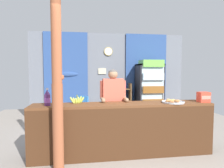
{
  "coord_description": "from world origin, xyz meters",
  "views": [
    {
      "loc": [
        -0.77,
        -2.9,
        1.53
      ],
      "look_at": [
        -0.21,
        0.97,
        1.26
      ],
      "focal_mm": 30.7,
      "sensor_mm": 36.0,
      "label": 1
    }
  ],
  "objects_px": {
    "plastic_lawn_chair": "(79,110)",
    "soda_bottle_lime_soda": "(55,98)",
    "stall_counter": "(124,125)",
    "pastry_tray": "(173,102)",
    "soda_bottle_grape_soda": "(47,98)",
    "shopkeeper": "(113,98)",
    "drink_fridge": "(150,88)",
    "snack_box_crackers": "(204,97)",
    "timber_post": "(57,88)",
    "banana_bunch": "(77,100)",
    "bottle_shelf_rack": "(123,101)"
  },
  "relations": [
    {
      "from": "shopkeeper",
      "to": "drink_fridge",
      "type": "bearing_deg",
      "value": 51.54
    },
    {
      "from": "stall_counter",
      "to": "bottle_shelf_rack",
      "type": "xyz_separation_m",
      "value": [
        0.47,
        2.41,
        0.03
      ]
    },
    {
      "from": "bottle_shelf_rack",
      "to": "snack_box_crackers",
      "type": "distance_m",
      "value": 2.63
    },
    {
      "from": "stall_counter",
      "to": "pastry_tray",
      "type": "relative_size",
      "value": 7.89
    },
    {
      "from": "stall_counter",
      "to": "soda_bottle_grape_soda",
      "type": "bearing_deg",
      "value": 176.85
    },
    {
      "from": "plastic_lawn_chair",
      "to": "soda_bottle_grape_soda",
      "type": "distance_m",
      "value": 1.93
    },
    {
      "from": "soda_bottle_lime_soda",
      "to": "banana_bunch",
      "type": "xyz_separation_m",
      "value": [
        0.39,
        0.01,
        -0.05
      ]
    },
    {
      "from": "stall_counter",
      "to": "pastry_tray",
      "type": "xyz_separation_m",
      "value": [
        0.92,
        0.04,
        0.39
      ]
    },
    {
      "from": "timber_post",
      "to": "snack_box_crackers",
      "type": "height_order",
      "value": "timber_post"
    },
    {
      "from": "snack_box_crackers",
      "to": "bottle_shelf_rack",
      "type": "bearing_deg",
      "value": 114.14
    },
    {
      "from": "soda_bottle_lime_soda",
      "to": "snack_box_crackers",
      "type": "relative_size",
      "value": 1.26
    },
    {
      "from": "snack_box_crackers",
      "to": "shopkeeper",
      "type": "bearing_deg",
      "value": 164.75
    },
    {
      "from": "shopkeeper",
      "to": "plastic_lawn_chair",
      "type": "bearing_deg",
      "value": 117.65
    },
    {
      "from": "plastic_lawn_chair",
      "to": "soda_bottle_lime_soda",
      "type": "xyz_separation_m",
      "value": [
        -0.37,
        -1.64,
        0.56
      ]
    },
    {
      "from": "bottle_shelf_rack",
      "to": "banana_bunch",
      "type": "height_order",
      "value": "bottle_shelf_rack"
    },
    {
      "from": "pastry_tray",
      "to": "banana_bunch",
      "type": "xyz_separation_m",
      "value": [
        -1.74,
        0.19,
        0.04
      ]
    },
    {
      "from": "timber_post",
      "to": "banana_bunch",
      "type": "distance_m",
      "value": 0.63
    },
    {
      "from": "drink_fridge",
      "to": "pastry_tray",
      "type": "xyz_separation_m",
      "value": [
        -0.32,
        -2.18,
        -0.05
      ]
    },
    {
      "from": "plastic_lawn_chair",
      "to": "shopkeeper",
      "type": "distance_m",
      "value": 1.61
    },
    {
      "from": "plastic_lawn_chair",
      "to": "soda_bottle_lime_soda",
      "type": "distance_m",
      "value": 1.77
    },
    {
      "from": "soda_bottle_grape_soda",
      "to": "timber_post",
      "type": "bearing_deg",
      "value": -58.09
    },
    {
      "from": "soda_bottle_grape_soda",
      "to": "pastry_tray",
      "type": "distance_m",
      "value": 2.23
    },
    {
      "from": "soda_bottle_lime_soda",
      "to": "snack_box_crackers",
      "type": "distance_m",
      "value": 2.74
    },
    {
      "from": "stall_counter",
      "to": "timber_post",
      "type": "height_order",
      "value": "timber_post"
    },
    {
      "from": "timber_post",
      "to": "pastry_tray",
      "type": "height_order",
      "value": "timber_post"
    },
    {
      "from": "stall_counter",
      "to": "banana_bunch",
      "type": "height_order",
      "value": "banana_bunch"
    },
    {
      "from": "snack_box_crackers",
      "to": "pastry_tray",
      "type": "xyz_separation_m",
      "value": [
        -0.61,
        -0.01,
        -0.07
      ]
    },
    {
      "from": "bottle_shelf_rack",
      "to": "pastry_tray",
      "type": "relative_size",
      "value": 2.81
    },
    {
      "from": "soda_bottle_lime_soda",
      "to": "pastry_tray",
      "type": "bearing_deg",
      "value": -4.77
    },
    {
      "from": "timber_post",
      "to": "soda_bottle_lime_soda",
      "type": "relative_size",
      "value": 10.56
    },
    {
      "from": "plastic_lawn_chair",
      "to": "snack_box_crackers",
      "type": "xyz_separation_m",
      "value": [
        2.37,
        -1.81,
        0.55
      ]
    },
    {
      "from": "stall_counter",
      "to": "drink_fridge",
      "type": "bearing_deg",
      "value": 60.76
    },
    {
      "from": "snack_box_crackers",
      "to": "drink_fridge",
      "type": "bearing_deg",
      "value": 97.65
    },
    {
      "from": "pastry_tray",
      "to": "snack_box_crackers",
      "type": "bearing_deg",
      "value": 0.61
    },
    {
      "from": "stall_counter",
      "to": "soda_bottle_grape_soda",
      "type": "xyz_separation_m",
      "value": [
        -1.31,
        0.07,
        0.5
      ]
    },
    {
      "from": "plastic_lawn_chair",
      "to": "pastry_tray",
      "type": "distance_m",
      "value": 2.57
    },
    {
      "from": "soda_bottle_grape_soda",
      "to": "shopkeeper",
      "type": "bearing_deg",
      "value": 19.67
    },
    {
      "from": "drink_fridge",
      "to": "banana_bunch",
      "type": "distance_m",
      "value": 2.86
    },
    {
      "from": "shopkeeper",
      "to": "bottle_shelf_rack",
      "type": "bearing_deg",
      "value": 72.72
    },
    {
      "from": "shopkeeper",
      "to": "banana_bunch",
      "type": "xyz_separation_m",
      "value": [
        -0.69,
        -0.27,
        0.02
      ]
    },
    {
      "from": "timber_post",
      "to": "plastic_lawn_chair",
      "type": "bearing_deg",
      "value": 83.06
    },
    {
      "from": "pastry_tray",
      "to": "timber_post",
      "type": "bearing_deg",
      "value": -171.4
    },
    {
      "from": "soda_bottle_grape_soda",
      "to": "drink_fridge",
      "type": "bearing_deg",
      "value": 40.05
    },
    {
      "from": "drink_fridge",
      "to": "snack_box_crackers",
      "type": "height_order",
      "value": "drink_fridge"
    },
    {
      "from": "bottle_shelf_rack",
      "to": "soda_bottle_lime_soda",
      "type": "height_order",
      "value": "soda_bottle_lime_soda"
    },
    {
      "from": "soda_bottle_grape_soda",
      "to": "plastic_lawn_chair",
      "type": "bearing_deg",
      "value": 75.23
    },
    {
      "from": "plastic_lawn_chair",
      "to": "soda_bottle_grape_soda",
      "type": "relative_size",
      "value": 2.89
    },
    {
      "from": "pastry_tray",
      "to": "banana_bunch",
      "type": "relative_size",
      "value": 1.5
    },
    {
      "from": "stall_counter",
      "to": "pastry_tray",
      "type": "distance_m",
      "value": 1.0
    },
    {
      "from": "shopkeeper",
      "to": "soda_bottle_lime_soda",
      "type": "bearing_deg",
      "value": -165.43
    }
  ]
}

